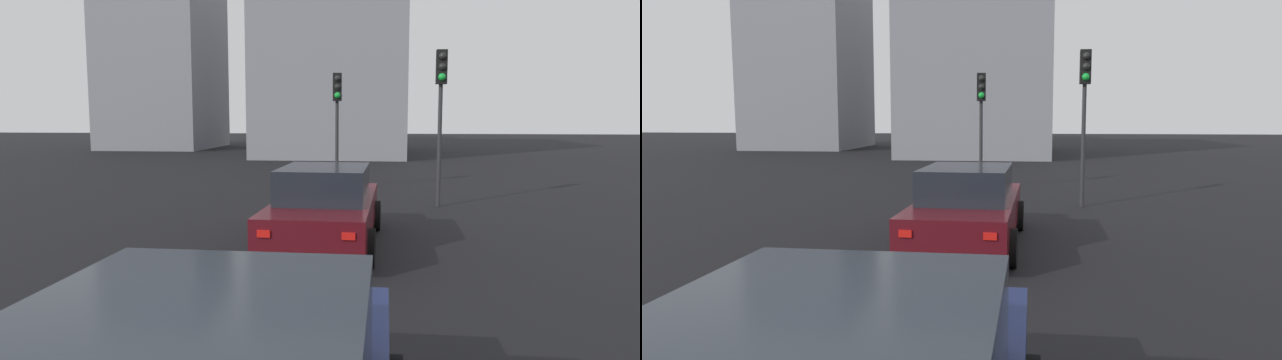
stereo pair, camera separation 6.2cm
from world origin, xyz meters
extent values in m
cube|color=#510F16|center=(8.15, 0.05, 0.59)|extent=(4.84, 1.92, 0.65)
cube|color=#1E232B|center=(7.91, 0.06, 1.22)|extent=(2.20, 1.62, 0.61)
cylinder|color=black|center=(9.60, -0.88, 0.32)|extent=(0.65, 0.24, 0.64)
cylinder|color=black|center=(9.66, 0.89, 0.32)|extent=(0.65, 0.24, 0.64)
cylinder|color=black|center=(6.64, -0.78, 0.32)|extent=(0.65, 0.24, 0.64)
cylinder|color=black|center=(6.70, 0.98, 0.32)|extent=(0.65, 0.24, 0.64)
cube|color=red|center=(5.72, -0.50, 0.70)|extent=(0.04, 0.20, 0.11)
cube|color=red|center=(5.76, 0.77, 0.70)|extent=(0.04, 0.20, 0.11)
cube|color=#1E232B|center=(0.41, -0.06, 1.25)|extent=(1.86, 1.67, 0.63)
cylinder|color=#2D2D30|center=(15.85, 0.43, 1.48)|extent=(0.11, 0.11, 2.96)
cube|color=black|center=(15.79, 0.42, 3.41)|extent=(0.24, 0.31, 0.90)
sphere|color=black|center=(15.68, 0.41, 3.68)|extent=(0.20, 0.20, 0.20)
sphere|color=black|center=(15.68, 0.41, 3.41)|extent=(0.20, 0.20, 0.20)
sphere|color=green|center=(15.68, 0.41, 3.14)|extent=(0.20, 0.20, 0.20)
cylinder|color=#2D2D30|center=(12.94, -2.57, 1.66)|extent=(0.11, 0.11, 3.31)
cube|color=black|center=(12.88, -2.57, 3.76)|extent=(0.21, 0.29, 0.90)
sphere|color=black|center=(12.77, -2.58, 4.03)|extent=(0.20, 0.20, 0.20)
sphere|color=black|center=(12.77, -2.58, 3.76)|extent=(0.20, 0.20, 0.20)
sphere|color=green|center=(12.77, -2.58, 3.49)|extent=(0.20, 0.20, 0.20)
cube|color=gray|center=(35.92, 2.00, 6.63)|extent=(15.39, 9.03, 13.26)
cube|color=gray|center=(40.32, 16.00, 8.43)|extent=(9.59, 7.71, 16.87)
camera|label=1|loc=(-2.08, -0.92, 2.43)|focal=30.62mm
camera|label=2|loc=(-2.07, -0.98, 2.43)|focal=30.62mm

